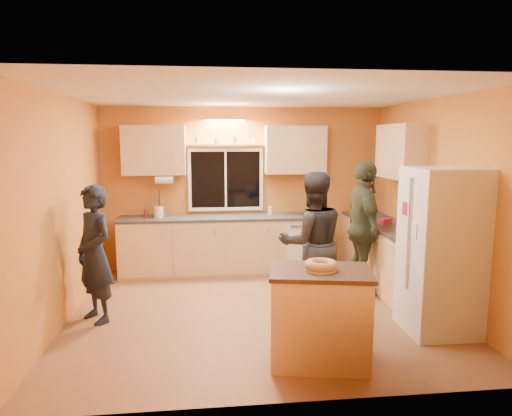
{
  "coord_description": "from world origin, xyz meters",
  "views": [
    {
      "loc": [
        -0.62,
        -5.33,
        2.1
      ],
      "look_at": [
        0.01,
        0.4,
        1.22
      ],
      "focal_mm": 32.0,
      "sensor_mm": 36.0,
      "label": 1
    }
  ],
  "objects": [
    {
      "name": "room_shell",
      "position": [
        0.12,
        0.41,
        1.62
      ],
      "size": [
        4.54,
        4.04,
        2.61
      ],
      "color": "#B36D2E",
      "rests_on": "ground"
    },
    {
      "name": "refrigerator",
      "position": [
        1.89,
        -0.8,
        0.9
      ],
      "size": [
        0.72,
        0.7,
        1.8
      ],
      "primitive_type": "cube",
      "color": "silver",
      "rests_on": "ground"
    },
    {
      "name": "bundt_pastry",
      "position": [
        0.42,
        -1.36,
        0.95
      ],
      "size": [
        0.31,
        0.31,
        0.09
      ],
      "primitive_type": "torus",
      "color": "tan",
      "rests_on": "island"
    },
    {
      "name": "mixing_bowl",
      "position": [
        1.1,
        1.65,
        0.94
      ],
      "size": [
        0.35,
        0.35,
        0.08
      ],
      "primitive_type": "imported",
      "rotation": [
        0.0,
        0.0,
        -0.09
      ],
      "color": "black",
      "rests_on": "back_counter"
    },
    {
      "name": "red_box",
      "position": [
        1.93,
        0.85,
        0.94
      ],
      "size": [
        0.19,
        0.17,
        0.07
      ],
      "primitive_type": "cube",
      "rotation": [
        0.0,
        0.0,
        0.41
      ],
      "color": "#A71929",
      "rests_on": "right_counter"
    },
    {
      "name": "person_center",
      "position": [
        0.64,
        -0.09,
        0.86
      ],
      "size": [
        0.87,
        0.7,
        1.72
      ],
      "primitive_type": "imported",
      "rotation": [
        0.0,
        0.0,
        3.2
      ],
      "color": "black",
      "rests_on": "ground"
    },
    {
      "name": "potted_plant",
      "position": [
        1.93,
        -0.28,
        1.06
      ],
      "size": [
        0.35,
        0.33,
        0.31
      ],
      "primitive_type": "imported",
      "rotation": [
        0.0,
        0.0,
        0.39
      ],
      "color": "gray",
      "rests_on": "right_counter"
    },
    {
      "name": "utensil_crock",
      "position": [
        -1.35,
        1.7,
        0.99
      ],
      "size": [
        0.14,
        0.14,
        0.17
      ],
      "primitive_type": "cylinder",
      "color": "beige",
      "rests_on": "back_counter"
    },
    {
      "name": "person_left",
      "position": [
        -1.9,
        -0.09,
        0.79
      ],
      "size": [
        0.67,
        0.69,
        1.59
      ],
      "primitive_type": "imported",
      "rotation": [
        0.0,
        0.0,
        -0.85
      ],
      "color": "black",
      "rests_on": "ground"
    },
    {
      "name": "back_counter",
      "position": [
        0.01,
        1.7,
        0.45
      ],
      "size": [
        4.23,
        0.62,
        0.9
      ],
      "color": "#DDAF74",
      "rests_on": "ground"
    },
    {
      "name": "person_right",
      "position": [
        1.5,
        0.53,
        0.91
      ],
      "size": [
        0.49,
        1.08,
        1.81
      ],
      "primitive_type": "imported",
      "rotation": [
        0.0,
        0.0,
        1.52
      ],
      "color": "#2E321F",
      "rests_on": "ground"
    },
    {
      "name": "right_counter",
      "position": [
        1.95,
        0.5,
        0.45
      ],
      "size": [
        0.62,
        1.84,
        0.9
      ],
      "color": "#DDAF74",
      "rests_on": "ground"
    },
    {
      "name": "island",
      "position": [
        0.42,
        -1.36,
        0.46
      ],
      "size": [
        1.03,
        0.8,
        0.9
      ],
      "rotation": [
        0.0,
        0.0,
        -0.19
      ],
      "color": "#DDAF74",
      "rests_on": "ground"
    },
    {
      "name": "ground",
      "position": [
        0.0,
        0.0,
        0.0
      ],
      "size": [
        4.5,
        4.5,
        0.0
      ],
      "primitive_type": "plane",
      "color": "brown",
      "rests_on": "ground"
    }
  ]
}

